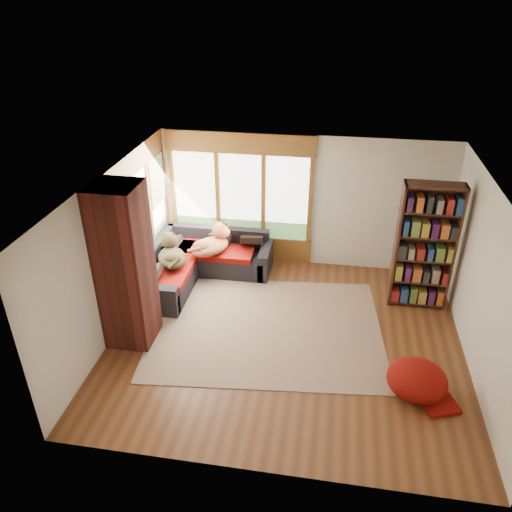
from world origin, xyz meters
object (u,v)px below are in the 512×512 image
(sectional_sofa, at_px, (195,260))
(dog_brindle, at_px, (171,250))
(bookshelf, at_px, (425,247))
(brick_chimney, at_px, (125,267))
(area_rug, at_px, (266,328))
(dog_tan, at_px, (212,239))
(pouf, at_px, (417,379))

(sectional_sofa, distance_m, dog_brindle, 0.72)
(bookshelf, bearing_deg, brick_chimney, -159.41)
(area_rug, distance_m, dog_tan, 2.11)
(dog_tan, height_order, dog_brindle, dog_tan)
(sectional_sofa, height_order, bookshelf, bookshelf)
(brick_chimney, height_order, pouf, brick_chimney)
(brick_chimney, xyz_separation_m, bookshelf, (4.54, 1.71, -0.18))
(sectional_sofa, height_order, pouf, sectional_sofa)
(brick_chimney, relative_size, dog_tan, 2.68)
(area_rug, bearing_deg, dog_brindle, 152.11)
(brick_chimney, distance_m, dog_brindle, 1.67)
(brick_chimney, distance_m, pouf, 4.47)
(brick_chimney, bearing_deg, sectional_sofa, 77.71)
(brick_chimney, relative_size, pouf, 3.14)
(brick_chimney, height_order, bookshelf, brick_chimney)
(dog_brindle, bearing_deg, area_rug, -142.23)
(sectional_sofa, distance_m, area_rug, 2.21)
(dog_brindle, bearing_deg, bookshelf, -112.60)
(pouf, xyz_separation_m, dog_tan, (-3.51, 2.60, 0.54))
(bookshelf, bearing_deg, sectional_sofa, 175.22)
(dog_brindle, bearing_deg, pouf, -141.19)
(pouf, height_order, dog_tan, dog_tan)
(bookshelf, xyz_separation_m, dog_brindle, (-4.38, -0.13, -0.37))
(dog_tan, bearing_deg, bookshelf, -59.61)
(brick_chimney, xyz_separation_m, area_rug, (2.06, 0.57, -1.29))
(pouf, bearing_deg, dog_tan, 143.42)
(sectional_sofa, relative_size, bookshelf, 0.98)
(area_rug, height_order, dog_brindle, dog_brindle)
(bookshelf, relative_size, pouf, 2.72)
(dog_tan, xyz_separation_m, dog_brindle, (-0.64, -0.50, -0.02))
(brick_chimney, xyz_separation_m, pouf, (4.31, -0.53, -1.06))
(area_rug, height_order, pouf, pouf)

